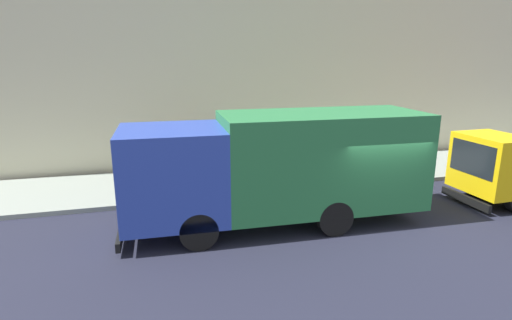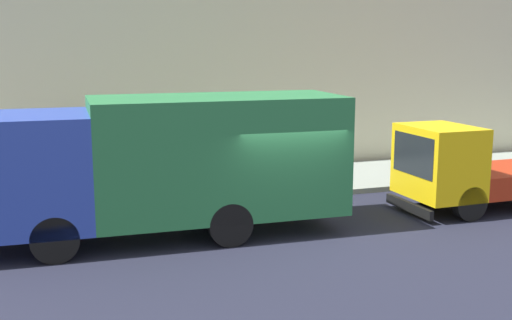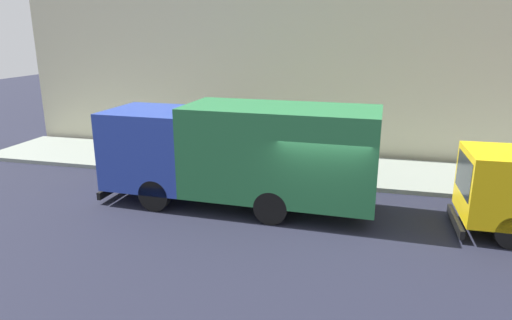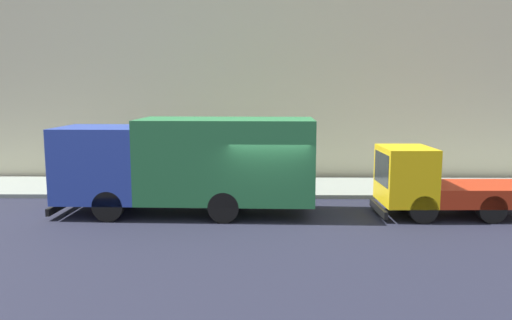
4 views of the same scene
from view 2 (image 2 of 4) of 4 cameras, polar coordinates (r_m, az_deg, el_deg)
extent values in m
plane|color=#1E202F|center=(14.99, 2.53, -6.66)|extent=(80.00, 80.00, 0.00)
cube|color=gray|center=(19.54, -2.76, -2.34)|extent=(3.97, 30.00, 0.16)
cube|color=beige|center=(21.47, -4.76, 12.94)|extent=(0.50, 30.00, 10.69)
cube|color=#2841A8|center=(14.39, -20.05, -0.97)|extent=(2.59, 2.77, 2.45)
cube|color=#266E3D|center=(14.74, -3.48, 0.46)|extent=(2.68, 5.82, 2.73)
cylinder|color=black|center=(13.59, -17.66, -6.82)|extent=(0.33, 0.99, 0.98)
cylinder|color=black|center=(15.72, -17.61, -4.47)|extent=(0.33, 0.99, 0.98)
cylinder|color=black|center=(14.00, -2.34, -5.80)|extent=(0.33, 0.99, 0.98)
cylinder|color=black|center=(16.08, -4.36, -3.66)|extent=(0.33, 0.99, 0.98)
cube|color=yellow|center=(17.15, 16.15, -0.13)|extent=(2.12, 1.63, 1.86)
cube|color=black|center=(16.67, 14.02, 0.46)|extent=(1.76, 0.09, 1.04)
cube|color=black|center=(16.91, 13.59, -4.08)|extent=(2.01, 0.16, 0.24)
cylinder|color=black|center=(16.84, 18.65, -3.71)|extent=(0.32, 0.90, 0.89)
cylinder|color=black|center=(18.23, 15.18, -2.45)|extent=(0.32, 0.90, 0.89)
cylinder|color=black|center=(19.54, 20.41, -1.89)|extent=(0.32, 0.90, 0.89)
cylinder|color=#3E3152|center=(20.02, -15.91, -1.00)|extent=(0.34, 0.34, 0.81)
cylinder|color=maroon|center=(19.90, -16.01, 1.02)|extent=(0.45, 0.45, 0.62)
sphere|color=tan|center=(19.84, -16.07, 2.20)|extent=(0.21, 0.21, 0.21)
cylinder|color=#51344A|center=(19.44, -20.03, -1.63)|extent=(0.42, 0.42, 0.78)
cylinder|color=#1F2D2C|center=(19.31, -20.16, 0.46)|extent=(0.56, 0.56, 0.66)
sphere|color=brown|center=(19.24, -20.24, 1.71)|extent=(0.20, 0.20, 0.20)
cone|color=orange|center=(17.46, -19.41, -3.06)|extent=(0.49, 0.49, 0.70)
cylinder|color=#4C5156|center=(17.35, -7.75, -0.06)|extent=(0.08, 0.08, 2.22)
cube|color=blue|center=(17.21, -7.88, 2.75)|extent=(0.44, 0.03, 0.36)
camera|label=1|loc=(3.77, -33.96, 13.43)|focal=28.11mm
camera|label=3|loc=(6.47, 63.09, 13.28)|focal=31.72mm
camera|label=4|loc=(5.61, 97.99, -3.95)|focal=35.28mm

